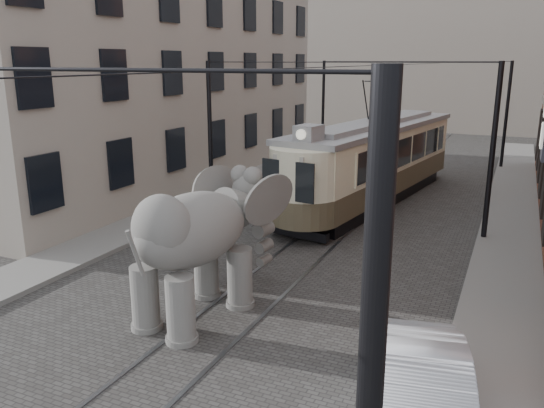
% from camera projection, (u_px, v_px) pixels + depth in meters
% --- Properties ---
extents(ground, '(120.00, 120.00, 0.00)m').
position_uv_depth(ground, '(274.00, 278.00, 15.48)').
color(ground, '#3F3D3A').
extents(tram_rails, '(1.54, 80.00, 0.02)m').
position_uv_depth(tram_rails, '(274.00, 277.00, 15.48)').
color(tram_rails, slate).
rests_on(tram_rails, ground).
extents(sidewalk_right, '(2.00, 60.00, 0.15)m').
position_uv_depth(sidewalk_right, '(501.00, 315.00, 13.06)').
color(sidewalk_right, slate).
rests_on(sidewalk_right, ground).
extents(sidewalk_left, '(2.00, 60.00, 0.15)m').
position_uv_depth(sidewalk_left, '(97.00, 244.00, 18.06)').
color(sidewalk_left, slate).
rests_on(sidewalk_left, ground).
extents(stucco_building, '(7.00, 24.00, 10.00)m').
position_uv_depth(stucco_building, '(158.00, 81.00, 27.40)').
color(stucco_building, gray).
rests_on(stucco_building, ground).
extents(distant_block, '(28.00, 10.00, 14.00)m').
position_uv_depth(distant_block, '(456.00, 49.00, 48.86)').
color(distant_block, gray).
rests_on(distant_block, ground).
extents(catenary, '(11.00, 30.20, 6.00)m').
position_uv_depth(catenary, '(327.00, 148.00, 19.19)').
color(catenary, black).
rests_on(catenary, ground).
extents(tram, '(4.70, 13.39, 5.21)m').
position_uv_depth(tram, '(375.00, 142.00, 23.25)').
color(tram, '#ECE6BF').
rests_on(tram, ground).
extents(elephant, '(3.88, 5.97, 3.40)m').
position_uv_depth(elephant, '(193.00, 250.00, 12.71)').
color(elephant, slate).
rests_on(elephant, ground).
extents(parked_car, '(2.55, 4.75, 1.49)m').
position_uv_depth(parked_car, '(419.00, 401.00, 8.65)').
color(parked_car, silver).
rests_on(parked_car, ground).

